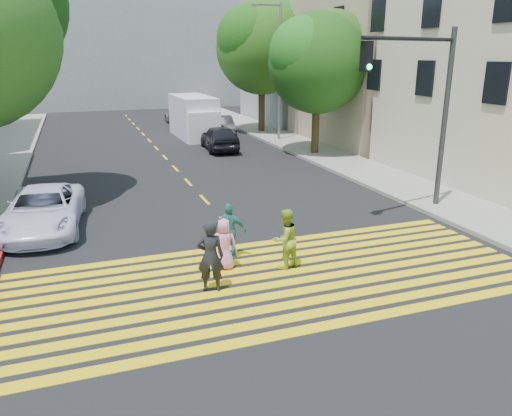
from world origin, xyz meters
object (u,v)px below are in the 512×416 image
silver_car (182,116)px  white_van (194,118)px  tree_right_far (263,43)px  dark_car_parked (222,126)px  pedestrian_child (224,244)px  dark_car_near (219,138)px  traffic_signal (425,96)px  tree_right_near (319,58)px  pedestrian_woman (285,239)px  white_sedan (43,210)px  pedestrian_man (210,256)px  pedestrian_extra (230,231)px

silver_car → white_van: 6.96m
tree_right_far → dark_car_parked: (-3.19, -0.47, -5.58)m
tree_right_far → white_van: 7.19m
pedestrian_child → dark_car_near: 17.32m
traffic_signal → tree_right_near: bearing=69.2°
pedestrian_woman → tree_right_near: bearing=-137.3°
tree_right_near → pedestrian_woman: size_ratio=4.79×
pedestrian_child → white_sedan: pedestrian_child is taller
tree_right_far → pedestrian_man: size_ratio=5.22×
pedestrian_man → pedestrian_child: (0.67, 1.14, -0.19)m
tree_right_near → white_van: size_ratio=1.32×
pedestrian_man → white_sedan: (-3.97, 6.04, -0.20)m
dark_car_near → traffic_signal: bearing=107.0°
tree_right_far → pedestrian_man: tree_right_far is taller
tree_right_near → tree_right_far: (0.12, 8.99, 0.94)m
white_van → pedestrian_man: bearing=-103.1°
dark_car_near → dark_car_parked: 5.54m
dark_car_near → traffic_signal: (3.26, -14.29, 3.39)m
pedestrian_man → white_sedan: bearing=-38.8°
pedestrian_man → dark_car_parked: pedestrian_man is taller
pedestrian_man → pedestrian_extra: bearing=-101.6°
pedestrian_extra → silver_car: bearing=-77.0°
tree_right_far → traffic_signal: tree_right_far is taller
pedestrian_man → silver_car: bearing=-82.6°
tree_right_near → dark_car_parked: (-3.07, 8.52, -4.64)m
dark_car_near → traffic_signal: size_ratio=0.68×
pedestrian_extra → dark_car_near: bearing=-82.8°
pedestrian_man → pedestrian_child: bearing=-102.6°
tree_right_far → dark_car_near: tree_right_far is taller
pedestrian_woman → silver_car: size_ratio=0.33×
pedestrian_man → dark_car_near: bearing=-88.6°
dark_car_near → white_van: bearing=-82.3°
white_van → pedestrian_child: bearing=-102.1°
tree_right_far → pedestrian_woman: bearing=-109.1°
dark_car_near → dark_car_parked: (1.68, 5.28, -0.07)m
pedestrian_woman → pedestrian_extra: size_ratio=1.04×
pedestrian_extra → white_sedan: pedestrian_extra is taller
pedestrian_extra → traffic_signal: traffic_signal is taller
dark_car_near → traffic_signal: 15.05m
pedestrian_child → white_sedan: bearing=-25.3°
tree_right_far → traffic_signal: 20.22m
pedestrian_woman → traffic_signal: traffic_signal is taller
tree_right_near → pedestrian_child: (-9.35, -13.46, -4.63)m
silver_car → white_van: size_ratio=0.83×
white_sedan → traffic_signal: bearing=-5.7°
pedestrian_man → traffic_signal: (8.53, 3.55, 3.25)m
tree_right_near → traffic_signal: size_ratio=1.23×
white_sedan → dark_car_near: 14.99m
white_van → pedestrian_extra: bearing=-101.5°
tree_right_near → dark_car_parked: bearing=109.8°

